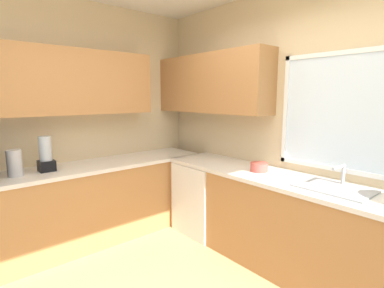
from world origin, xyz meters
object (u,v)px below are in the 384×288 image
Objects in this scene: bowl at (259,167)px; sink_assembly at (334,188)px; kettle at (15,163)px; dishwasher at (206,197)px; blender_appliance at (46,155)px.

sink_assembly is at bearing 0.51° from bowl.
bowl is (1.40, 1.92, -0.08)m from kettle.
dishwasher is at bearing 71.32° from kettle.
blender_appliance is (-1.42, -1.64, 0.12)m from bowl.
kettle is 2.38m from bowl.
kettle is 0.29m from blender_appliance.
bowl is (0.76, 0.03, 0.51)m from dishwasher.
blender_appliance is (-0.02, 0.28, 0.03)m from kettle.
kettle is (-0.64, -1.89, 0.60)m from dishwasher.
bowl is (-0.76, -0.01, 0.03)m from sink_assembly.
blender_appliance is (-0.66, -1.61, 0.63)m from dishwasher.
dishwasher is 1.48× the size of sink_assembly.
bowl is at bearing 54.03° from kettle.
dishwasher is at bearing -177.73° from bowl.
blender_appliance is at bearing -142.81° from sink_assembly.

